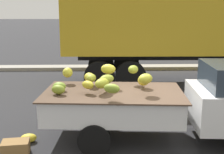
{
  "coord_description": "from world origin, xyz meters",
  "views": [
    {
      "loc": [
        -1.08,
        -6.03,
        2.75
      ],
      "look_at": [
        -0.88,
        0.28,
        1.36
      ],
      "focal_mm": 47.74,
      "sensor_mm": 36.0,
      "label": 1
    }
  ],
  "objects_px": {
    "semi_trailer": "(223,17)",
    "produce_crate": "(16,148)",
    "fallen_banana_bunch_near_tailgate": "(28,138)",
    "pickup_truck": "(210,101)"
  },
  "relations": [
    {
      "from": "semi_trailer",
      "to": "produce_crate",
      "type": "height_order",
      "value": "semi_trailer"
    },
    {
      "from": "fallen_banana_bunch_near_tailgate",
      "to": "pickup_truck",
      "type": "bearing_deg",
      "value": -0.36
    },
    {
      "from": "fallen_banana_bunch_near_tailgate",
      "to": "produce_crate",
      "type": "height_order",
      "value": "produce_crate"
    },
    {
      "from": "semi_trailer",
      "to": "produce_crate",
      "type": "distance_m",
      "value": 8.83
    },
    {
      "from": "pickup_truck",
      "to": "semi_trailer",
      "type": "xyz_separation_m",
      "value": [
        2.26,
        5.23,
        1.65
      ]
    },
    {
      "from": "produce_crate",
      "to": "pickup_truck",
      "type": "bearing_deg",
      "value": 7.79
    },
    {
      "from": "pickup_truck",
      "to": "fallen_banana_bunch_near_tailgate",
      "type": "distance_m",
      "value": 3.95
    },
    {
      "from": "fallen_banana_bunch_near_tailgate",
      "to": "produce_crate",
      "type": "bearing_deg",
      "value": -100.78
    },
    {
      "from": "pickup_truck",
      "to": "semi_trailer",
      "type": "relative_size",
      "value": 0.44
    },
    {
      "from": "pickup_truck",
      "to": "semi_trailer",
      "type": "distance_m",
      "value": 5.93
    }
  ]
}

